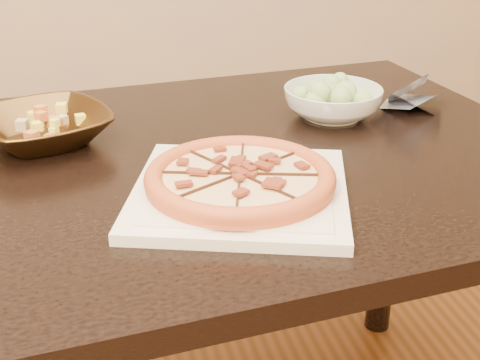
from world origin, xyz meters
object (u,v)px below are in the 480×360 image
Objects in this scene: plate at (240,191)px; pizza at (240,178)px; bronze_bowl at (43,128)px; salad_bowl at (333,103)px; dining_table at (170,210)px.

pizza is at bearing 138.16° from plate.
bronze_bowl reaches higher than plate.
salad_bowl is at bearing 0.93° from bronze_bowl.
pizza is at bearing -62.98° from dining_table.
salad_bowl is at bearing 49.37° from pizza.
bronze_bowl reaches higher than dining_table.
dining_table is 3.66× the size of plate.
bronze_bowl is at bearing 134.43° from pizza.
bronze_bowl is (-0.30, 0.31, 0.02)m from plate.
dining_table is 0.24m from pizza.
dining_table is at bearing -32.07° from bronze_bowl.
salad_bowl is (0.27, 0.31, 0.02)m from plate.
plate is at bearing -41.84° from pizza.
plate is 0.43m from bronze_bowl.
plate is 2.07× the size of salad_bowl.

